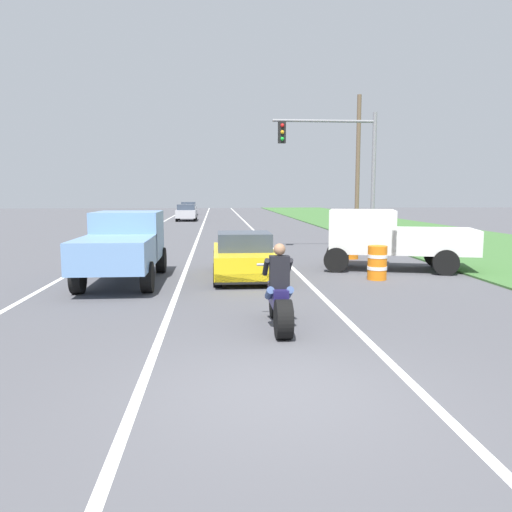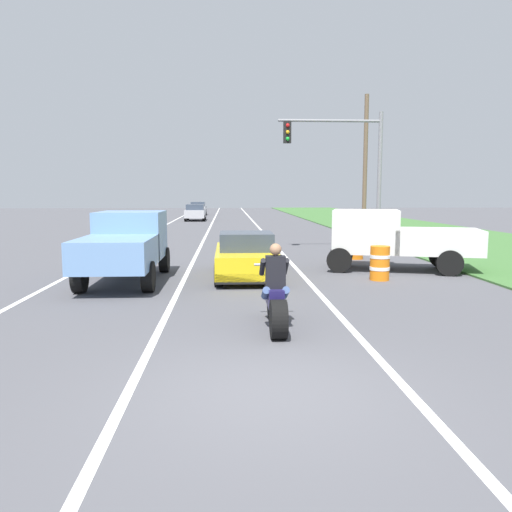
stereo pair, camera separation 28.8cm
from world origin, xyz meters
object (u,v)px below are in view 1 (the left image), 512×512
Objects in this scene: sports_car_yellow at (244,256)px; construction_barrel_nearest at (377,263)px; distant_car_far_ahead at (186,212)px; construction_barrel_mid at (351,246)px; pickup_truck_right_shoulder_white at (390,236)px; pickup_truck_left_lane_light_blue at (123,244)px; distant_car_further_ahead at (189,208)px; motorcycle_with_rider at (279,298)px; traffic_light_mast_near at (343,159)px.

sports_car_yellow is 4.30× the size of construction_barrel_nearest.
construction_barrel_mid is at bearing -74.23° from distant_car_far_ahead.
distant_car_far_ahead is (-7.86, 27.82, 0.27)m from construction_barrel_mid.
pickup_truck_right_shoulder_white is at bearing -74.71° from distant_car_far_ahead.
pickup_truck_right_shoulder_white is 5.14× the size of construction_barrel_nearest.
pickup_truck_left_lane_light_blue is at bearing 178.77° from construction_barrel_nearest.
distant_car_far_ahead is at bearing -87.99° from distant_car_further_ahead.
pickup_truck_left_lane_light_blue is (-3.79, 5.43, 0.51)m from motorcycle_with_rider.
construction_barrel_mid is 40.83m from distant_car_further_ahead.
distant_car_far_ahead is at bearing 105.29° from pickup_truck_right_shoulder_white.
traffic_light_mast_near is at bearing -76.98° from distant_car_further_ahead.
construction_barrel_nearest is 0.25× the size of distant_car_far_ahead.
distant_car_far_ahead reaches higher than sports_car_yellow.
traffic_light_mast_near is at bearing 55.61° from sports_car_yellow.
motorcycle_with_rider is at bearing -86.93° from sports_car_yellow.
pickup_truck_right_shoulder_white reaches higher than construction_barrel_mid.
motorcycle_with_rider reaches higher than distant_car_far_ahead.
sports_car_yellow is (-0.32, 6.03, 0.04)m from motorcycle_with_rider.
traffic_light_mast_near reaches higher than motorcycle_with_rider.
motorcycle_with_rider is 0.46× the size of pickup_truck_left_lane_light_blue.
motorcycle_with_rider is at bearing -84.27° from distant_car_far_ahead.
distant_car_far_ahead is 12.17m from distant_car_further_ahead.
sports_car_yellow is at bearing 168.89° from construction_barrel_nearest.
pickup_truck_left_lane_light_blue is at bearing -168.36° from pickup_truck_right_shoulder_white.
construction_barrel_nearest is 45.42m from distant_car_further_ahead.
pickup_truck_right_shoulder_white is 1.29× the size of distant_car_far_ahead.
distant_car_further_ahead is (-0.44, 44.59, -0.33)m from pickup_truck_left_lane_light_blue.
pickup_truck_left_lane_light_blue is at bearing -137.56° from traffic_light_mast_near.
distant_car_further_ahead is at bearing 99.87° from construction_barrel_nearest.
distant_car_further_ahead reaches higher than construction_barrel_mid.
traffic_light_mast_near is 1.50× the size of distant_car_further_ahead.
traffic_light_mast_near is 8.41m from construction_barrel_nearest.
construction_barrel_mid is at bearing 42.41° from sports_car_yellow.
pickup_truck_left_lane_light_blue is (-3.46, -0.60, 0.48)m from sports_car_yellow.
distant_car_further_ahead is at bearing 90.57° from pickup_truck_left_lane_light_blue.
distant_car_far_ahead and distant_car_further_ahead have the same top height.
construction_barrel_nearest is (3.88, -0.76, -0.13)m from sports_car_yellow.
distant_car_further_ahead is (-7.78, 44.75, 0.27)m from construction_barrel_nearest.
construction_barrel_nearest is (3.56, 5.27, -0.09)m from motorcycle_with_rider.
construction_barrel_mid is (0.50, 4.76, 0.00)m from construction_barrel_nearest.
sports_car_yellow is 44.16m from distant_car_further_ahead.
traffic_light_mast_near is at bearing 92.31° from pickup_truck_right_shoulder_white.
sports_car_yellow is at bearing 93.07° from motorcycle_with_rider.
motorcycle_with_rider is at bearing -108.71° from traffic_light_mast_near.
distant_car_far_ahead is at bearing 105.77° from construction_barrel_mid.
pickup_truck_right_shoulder_white is 2.23m from construction_barrel_nearest.
pickup_truck_left_lane_light_blue reaches higher than construction_barrel_mid.
motorcycle_with_rider is 6.64m from pickup_truck_left_lane_light_blue.
sports_car_yellow is at bearing -84.93° from distant_car_further_ahead.
distant_car_far_ahead is at bearing 108.10° from traffic_light_mast_near.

